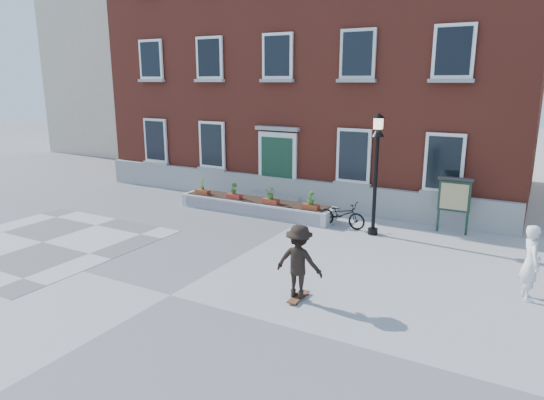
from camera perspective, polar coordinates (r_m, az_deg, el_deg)
The scene contains 10 objects.
ground at distance 11.83m, azimuth -11.86°, elevation -10.90°, with size 100.00×100.00×0.00m, color #98989A.
checker_patch at distance 16.72m, azimuth -25.36°, elevation -4.52°, with size 6.00×6.00×0.01m, color #5D5D60.
distant_building at distance 37.71m, azimuth -13.30°, elevation 15.99°, with size 10.00×12.00×13.00m, color beige.
bicycle at distance 16.71m, azimuth 8.16°, elevation -1.68°, with size 0.60×1.73×0.91m, color black.
bystander at distance 12.53m, azimuth 28.14°, elevation -6.52°, with size 0.64×0.42×1.77m, color white.
brick_building at distance 23.87m, azimuth 6.77°, elevation 17.18°, with size 18.40×10.85×12.60m.
planter_assembly at distance 18.33m, azimuth -1.94°, elevation -0.63°, with size 6.20×1.12×1.15m.
lamp_post at distance 15.67m, azimuth 12.20°, elevation 4.92°, with size 0.40×0.40×3.93m.
notice_board at distance 16.76m, azimuth 20.67°, elevation 0.45°, with size 1.10×0.16×1.87m.
skateboarder at distance 11.05m, azimuth 3.19°, elevation -7.24°, with size 1.14×0.78×1.78m.
Camera 1 is at (7.21, -8.00, 4.91)m, focal length 32.00 mm.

